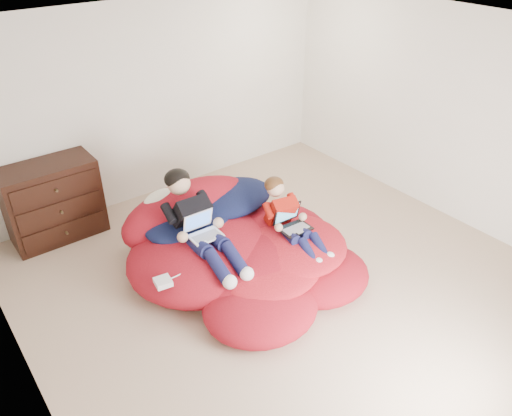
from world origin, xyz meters
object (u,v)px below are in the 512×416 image
(beanbag_pile, at_px, (239,248))
(laptop_white, at_px, (202,229))
(younger_boy, at_px, (288,216))
(older_boy, at_px, (196,219))
(dresser, at_px, (53,201))
(laptop_black, at_px, (292,222))

(beanbag_pile, xyz_separation_m, laptop_white, (-0.40, 0.06, 0.38))
(beanbag_pile, bearing_deg, younger_boy, -26.51)
(beanbag_pile, xyz_separation_m, younger_boy, (0.47, -0.24, 0.35))
(older_boy, bearing_deg, beanbag_pile, -23.15)
(dresser, height_order, beanbag_pile, dresser)
(older_boy, distance_m, laptop_white, 0.13)
(dresser, xyz_separation_m, older_boy, (0.95, -1.64, 0.23))
(older_boy, bearing_deg, younger_boy, -24.99)
(older_boy, xyz_separation_m, younger_boy, (0.88, -0.41, -0.09))
(dresser, relative_size, beanbag_pile, 0.44)
(beanbag_pile, relative_size, older_boy, 1.88)
(younger_boy, bearing_deg, dresser, 131.71)
(dresser, xyz_separation_m, laptop_black, (1.82, -2.10, 0.09))
(dresser, height_order, older_boy, older_boy)
(dresser, relative_size, younger_boy, 1.08)
(older_boy, height_order, laptop_white, older_boy)
(younger_boy, height_order, laptop_black, younger_boy)
(dresser, distance_m, younger_boy, 2.74)
(laptop_white, height_order, laptop_black, laptop_white)
(younger_boy, bearing_deg, laptop_black, -90.00)
(older_boy, distance_m, younger_boy, 0.97)
(laptop_black, bearing_deg, younger_boy, 90.00)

